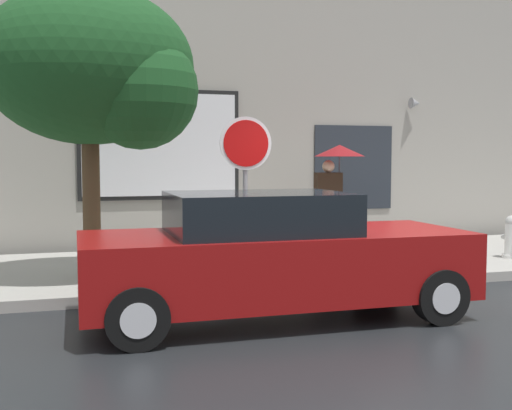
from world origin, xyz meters
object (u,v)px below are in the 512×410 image
object	(u,v)px
parked_car	(273,257)
pedestrian_with_umbrella	(335,167)
street_tree	(99,72)
stop_sign	(246,165)
fire_hydrant	(511,237)

from	to	relation	value
parked_car	pedestrian_with_umbrella	xyz separation A→B (m)	(2.54, 4.01, 0.99)
street_tree	stop_sign	size ratio (longest dim) A/B	1.79
parked_car	fire_hydrant	bearing A→B (deg)	23.56
fire_hydrant	stop_sign	distance (m)	5.17
pedestrian_with_umbrella	street_tree	xyz separation A→B (m)	(-4.39, -1.69, 1.40)
parked_car	fire_hydrant	xyz separation A→B (m)	(5.11, 2.23, -0.22)
parked_car	stop_sign	world-z (taller)	stop_sign
fire_hydrant	street_tree	distance (m)	7.43
street_tree	fire_hydrant	bearing A→B (deg)	-0.78
parked_car	fire_hydrant	world-z (taller)	parked_car
pedestrian_with_umbrella	stop_sign	distance (m)	3.36
fire_hydrant	street_tree	bearing A→B (deg)	179.22
pedestrian_with_umbrella	stop_sign	size ratio (longest dim) A/B	0.86
stop_sign	parked_car	bearing A→B (deg)	-94.32
fire_hydrant	stop_sign	xyz separation A→B (m)	(-4.98, -0.55, 1.28)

